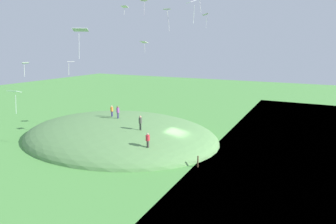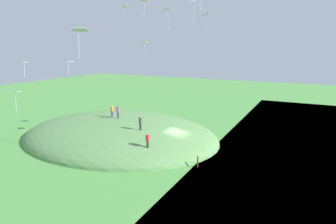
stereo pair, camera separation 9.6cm
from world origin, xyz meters
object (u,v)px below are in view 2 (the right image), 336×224
at_px(kite_0, 206,15).
at_px(person_near_shore, 112,110).
at_px(kite_2, 192,3).
at_px(kite_6, 80,31).
at_px(person_with_child, 140,121).
at_px(mooring_post, 198,162).
at_px(kite_7, 167,11).
at_px(kite_10, 14,92).
at_px(person_walking_path, 118,111).
at_px(kite_5, 144,1).
at_px(kite_9, 125,7).
at_px(kite_4, 70,63).
at_px(kite_8, 144,42).
at_px(kite_3, 25,64).
at_px(person_watching_kites, 148,139).

bearing_deg(kite_0, person_near_shore, 26.96).
relative_size(kite_2, kite_6, 0.96).
bearing_deg(person_with_child, mooring_post, 158.68).
distance_m(kite_7, kite_10, 17.11).
xyz_separation_m(person_near_shore, kite_0, (-11.72, -5.96, 13.02)).
xyz_separation_m(person_walking_path, mooring_post, (-13.91, 4.89, -3.18)).
xyz_separation_m(kite_5, kite_9, (4.20, -1.43, -0.33)).
relative_size(kite_4, kite_10, 0.55).
distance_m(kite_5, mooring_post, 22.64).
relative_size(person_walking_path, person_with_child, 0.97).
height_order(person_near_shore, kite_6, kite_6).
bearing_deg(kite_10, kite_8, -114.87).
distance_m(person_with_child, kite_8, 9.98).
distance_m(person_walking_path, kite_8, 10.24).
bearing_deg(kite_10, kite_3, -112.93).
xyz_separation_m(kite_3, kite_9, (-0.03, -17.15, 7.40)).
bearing_deg(kite_5, kite_4, 95.79).
distance_m(person_walking_path, kite_0, 17.72).
height_order(person_near_shore, person_with_child, person_near_shore).
bearing_deg(kite_3, person_near_shore, -90.37).
bearing_deg(kite_10, person_walking_path, -98.49).
relative_size(kite_2, kite_9, 1.70).
distance_m(kite_7, kite_9, 14.97).
xyz_separation_m(person_walking_path, kite_6, (-7.91, 14.66, 9.80)).
bearing_deg(kite_8, kite_10, 65.13).
relative_size(kite_6, kite_8, 1.62).
bearing_deg(person_with_child, kite_8, -77.15).
relative_size(person_watching_kites, kite_0, 0.90).
distance_m(kite_0, mooring_post, 20.04).
bearing_deg(kite_4, kite_7, -127.09).
relative_size(kite_8, kite_9, 1.09).
height_order(person_watching_kites, kite_10, kite_10).
height_order(person_walking_path, person_with_child, person_walking_path).
bearing_deg(kite_0, kite_6, 83.68).
xyz_separation_m(kite_5, kite_7, (-7.41, 7.75, -2.55)).
bearing_deg(person_with_child, kite_7, 151.39).
relative_size(person_watching_kites, kite_2, 0.76).
height_order(kite_0, kite_3, kite_0).
distance_m(person_with_child, kite_5, 16.34).
xyz_separation_m(person_walking_path, kite_5, (-2.68, -3.19, 14.74)).
relative_size(person_near_shore, kite_4, 1.31).
distance_m(kite_2, kite_7, 2.68).
xyz_separation_m(person_watching_kites, kite_0, (-1.86, -12.44, 14.03)).
bearing_deg(kite_0, person_with_child, 62.23).
bearing_deg(kite_0, mooring_post, 107.78).
distance_m(kite_8, kite_9, 9.01).
xyz_separation_m(person_with_child, person_watching_kites, (-2.98, 3.25, -0.88)).
bearing_deg(kite_4, kite_9, -71.16).
bearing_deg(kite_8, person_near_shore, -3.40).
bearing_deg(person_watching_kites, kite_5, 139.75).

